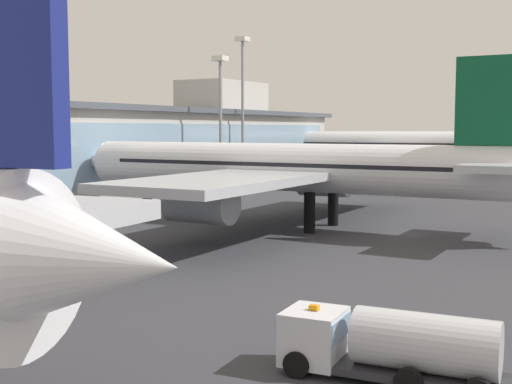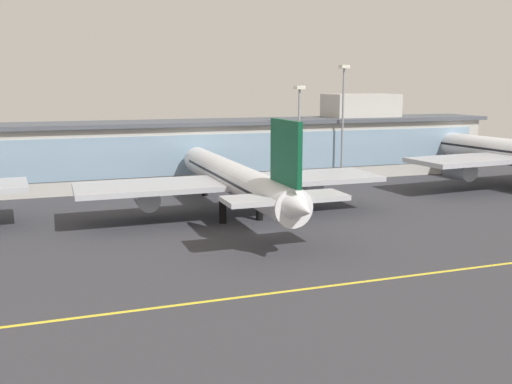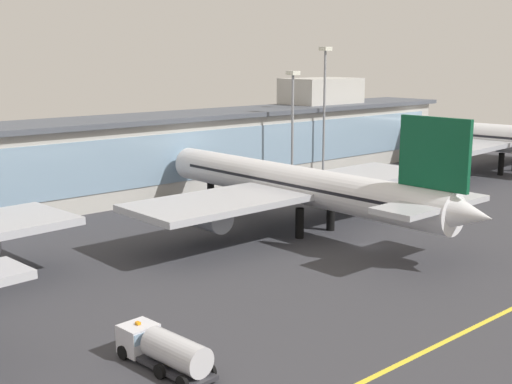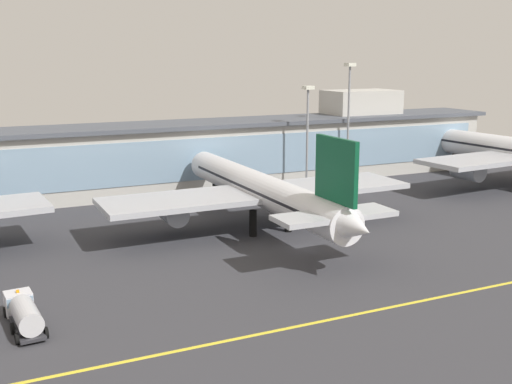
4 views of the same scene
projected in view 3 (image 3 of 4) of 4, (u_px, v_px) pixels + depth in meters
name	position (u px, v px, depth m)	size (l,w,h in m)	color
ground_plane	(368.00, 246.00, 81.37)	(190.02, 190.02, 0.00)	#38383D
terminal_building	(172.00, 151.00, 113.47)	(138.73, 14.00, 18.38)	beige
airliner_near_right	(298.00, 186.00, 88.19)	(48.15, 55.99, 16.38)	black
airliner_far_right	(494.00, 138.00, 133.66)	(49.76, 56.02, 18.30)	black
fuel_tanker_truck	(162.00, 348.00, 49.31)	(3.53, 9.21, 2.90)	black
apron_light_mast_west	(325.00, 94.00, 124.77)	(1.80, 1.80, 24.51)	gray
apron_light_mast_centre	(293.00, 110.00, 115.65)	(1.80, 1.80, 20.32)	gray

